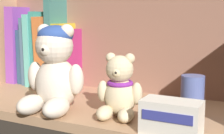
% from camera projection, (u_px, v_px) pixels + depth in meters
% --- Properties ---
extents(shelf_board, '(0.80, 0.30, 0.02)m').
position_uv_depth(shelf_board, '(106.00, 109.00, 0.74)').
color(shelf_board, '#A87F5B').
rests_on(shelf_board, ground).
extents(shelf_back_panel, '(0.82, 0.01, 0.30)m').
position_uv_depth(shelf_back_panel, '(133.00, 43.00, 0.85)').
color(shelf_back_panel, '#8C5F4D').
rests_on(shelf_back_panel, ground).
extents(book_0, '(0.04, 0.11, 0.23)m').
position_uv_depth(book_0, '(22.00, 45.00, 0.99)').
color(book_0, purple).
rests_on(book_0, shelf_board).
extents(book_1, '(0.02, 0.09, 0.16)m').
position_uv_depth(book_1, '(30.00, 56.00, 0.98)').
color(book_1, navy).
rests_on(book_1, shelf_board).
extents(book_2, '(0.02, 0.11, 0.20)m').
position_uv_depth(book_2, '(35.00, 51.00, 0.97)').
color(book_2, '#42607C').
rests_on(book_2, shelf_board).
extents(book_3, '(0.02, 0.13, 0.21)m').
position_uv_depth(book_3, '(41.00, 49.00, 0.96)').
color(book_3, '#59B6AB').
rests_on(book_3, shelf_board).
extents(book_4, '(0.02, 0.13, 0.21)m').
position_uv_depth(book_4, '(47.00, 48.00, 0.95)').
color(book_4, teal).
rests_on(book_4, shelf_board).
extents(book_5, '(0.03, 0.15, 0.20)m').
position_uv_depth(book_5, '(53.00, 51.00, 0.94)').
color(book_5, '#C2642F').
rests_on(book_5, shelf_board).
extents(book_6, '(0.02, 0.12, 0.25)m').
position_uv_depth(book_6, '(60.00, 43.00, 0.92)').
color(book_6, '#356D67').
rests_on(book_6, shelf_board).
extents(book_7, '(0.03, 0.12, 0.18)m').
position_uv_depth(book_7, '(68.00, 55.00, 0.92)').
color(book_7, gold).
rests_on(book_7, shelf_board).
extents(book_8, '(0.02, 0.14, 0.17)m').
position_uv_depth(book_8, '(76.00, 58.00, 0.91)').
color(book_8, '#9D235E').
rests_on(book_8, shelf_board).
extents(teddy_bear_larger, '(0.14, 0.14, 0.18)m').
position_uv_depth(teddy_bear_larger, '(54.00, 70.00, 0.68)').
color(teddy_bear_larger, beige).
rests_on(teddy_bear_larger, shelf_board).
extents(teddy_bear_smaller, '(0.10, 0.10, 0.13)m').
position_uv_depth(teddy_bear_smaller, '(119.00, 90.00, 0.64)').
color(teddy_bear_smaller, beige).
rests_on(teddy_bear_smaller, shelf_board).
extents(pillar_candle, '(0.05, 0.05, 0.09)m').
position_uv_depth(pillar_candle, '(192.00, 97.00, 0.63)').
color(pillar_candle, '#4C5B99').
rests_on(pillar_candle, shelf_board).
extents(small_product_box, '(0.10, 0.06, 0.06)m').
position_uv_depth(small_product_box, '(171.00, 117.00, 0.54)').
color(small_product_box, silver).
rests_on(small_product_box, shelf_board).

